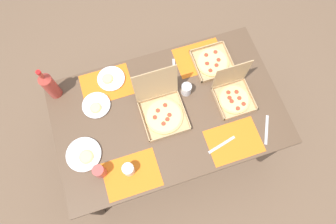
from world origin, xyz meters
The scene contains 20 objects.
ground_plane centered at (0.00, 0.00, 0.00)m, with size 6.00×6.00×0.00m, color brown.
dining_table centered at (0.00, 0.00, 0.63)m, with size 1.59×0.98×0.72m.
placemat_near_left centered at (-0.36, -0.34, 0.72)m, with size 0.36×0.26×0.00m, color orange.
placemat_near_right centered at (0.36, -0.34, 0.72)m, with size 0.36×0.26×0.00m, color orange.
placemat_far_left centered at (-0.36, 0.34, 0.72)m, with size 0.36×0.26×0.00m, color orange.
placemat_far_right centered at (0.36, 0.34, 0.72)m, with size 0.36×0.26×0.00m, color orange.
pizza_box_corner_right centered at (0.43, 0.27, 0.73)m, with size 0.27×0.27×0.04m.
pizza_box_edge_far centered at (0.47, -0.03, 0.77)m, with size 0.25×0.26×0.29m.
pizza_box_center centered at (-0.04, 0.01, 0.77)m, with size 0.30×0.34×0.33m.
plate_far_right centered at (-0.32, 0.37, 0.73)m, with size 0.20×0.20×0.03m.
plate_near_right centered at (-0.47, 0.20, 0.73)m, with size 0.20×0.20×0.03m.
plate_far_left centered at (-0.62, -0.12, 0.73)m, with size 0.23×0.23×0.03m.
soda_bottle centered at (-0.72, 0.39, 0.86)m, with size 0.09×0.09×0.32m.
cup_spare centered at (-0.37, -0.31, 0.77)m, with size 0.08×0.08×0.09m, color silver.
cup_dark centered at (0.17, 0.11, 0.77)m, with size 0.07×0.07×0.10m, color silver.
cup_red centered at (-0.54, -0.27, 0.78)m, with size 0.07×0.07×0.11m, color #BF4742.
condiment_bowl centered at (-0.10, 0.24, 0.75)m, with size 0.08×0.08×0.04m, color white.
knife_by_near_left centered at (0.27, -0.34, 0.73)m, with size 0.21×0.02×0.01m, color #B7B7BC.
knife_by_far_right centered at (0.60, -0.33, 0.73)m, with size 0.21×0.02×0.01m, color #B7B7BC.
knife_by_near_right centered at (0.14, 0.29, 0.73)m, with size 0.21×0.02×0.01m, color #B7B7BC.
Camera 1 is at (-0.22, -0.68, 2.68)m, focal length 31.81 mm.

